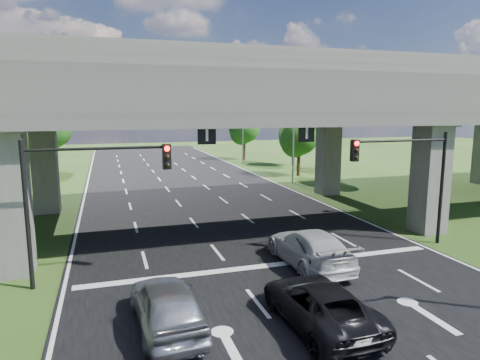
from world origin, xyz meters
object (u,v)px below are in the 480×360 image
signal_right (409,168)px  streetlight_beyond (240,119)px  signal_left (84,184)px  car_dark (309,250)px  streetlight_far (290,123)px  car_silver (167,304)px  car_white (309,248)px  car_trailing (320,304)px

signal_right → streetlight_beyond: (2.27, 36.06, 1.66)m
signal_left → car_dark: signal_left is taller
streetlight_far → car_silver: (-15.36, -24.84, -4.98)m
streetlight_beyond → signal_left: bearing=-116.4°
car_white → car_trailing: 5.59m
streetlight_far → car_trailing: size_ratio=1.90×
streetlight_far → car_trailing: bearing=-111.9°
car_dark → car_white: 0.10m
car_silver → signal_left: bearing=-64.8°
car_white → car_trailing: (-2.19, -5.14, -0.10)m
streetlight_far → car_white: bearing=-111.6°
car_dark → streetlight_far: bearing=-105.4°
signal_left → car_trailing: size_ratio=1.14×
streetlight_far → car_trailing: 28.62m
streetlight_beyond → signal_right: bearing=-93.6°
signal_right → car_silver: (-13.09, -4.79, -3.32)m
car_trailing → car_silver: bearing=-16.3°
signal_right → streetlight_far: 20.25m
signal_right → car_trailing: size_ratio=1.14×
signal_left → streetlight_beyond: size_ratio=0.60×
car_silver → signal_right: bearing=-162.9°
streetlight_far → streetlight_beyond: bearing=90.0°
signal_right → signal_left: 15.65m
streetlight_far → car_silver: streetlight_far is taller
car_silver → car_white: (7.06, 3.84, -0.00)m
signal_right → signal_left: size_ratio=1.00×
car_dark → car_trailing: 5.58m
signal_left → car_trailing: bearing=-39.3°
streetlight_beyond → car_white: size_ratio=1.74×
signal_right → streetlight_beyond: size_ratio=0.60×
streetlight_beyond → car_trailing: bearing=-104.0°
streetlight_far → streetlight_beyond: same height
signal_left → car_dark: 10.26m
car_silver → car_white: size_ratio=0.86×
streetlight_beyond → car_white: (-8.30, -37.00, -4.98)m
car_dark → car_white: size_ratio=0.77×
signal_right → car_white: bearing=-171.1°
car_dark → car_white: car_white is taller
signal_right → streetlight_beyond: streetlight_beyond is taller
signal_left → car_silver: signal_left is taller
car_silver → car_white: bearing=-154.4°
streetlight_far → streetlight_beyond: size_ratio=1.00×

